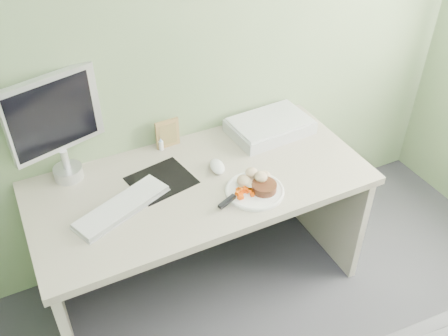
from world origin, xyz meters
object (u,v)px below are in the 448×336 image
monitor (56,123)px  scanner (270,127)px  desk (201,208)px  plate (255,191)px

monitor → scanner: bearing=-22.5°
desk → monitor: monitor is taller
plate → monitor: size_ratio=0.52×
scanner → monitor: bearing=170.6°
monitor → desk: bearing=-46.3°
desk → scanner: (0.50, 0.21, 0.22)m
desk → plate: 0.33m
plate → monitor: bearing=145.7°
desk → monitor: bearing=150.3°
desk → plate: plate is taller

